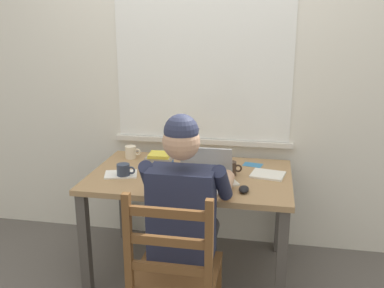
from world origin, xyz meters
TOP-DOWN VIEW (x-y plane):
  - ground_plane at (0.00, 0.00)m, footprint 8.00×8.00m
  - back_wall at (0.00, 0.49)m, footprint 6.00×0.08m
  - desk at (0.00, 0.00)m, footprint 1.31×0.83m
  - seated_person at (0.07, -0.49)m, footprint 0.50×0.60m
  - wooden_chair at (0.07, -0.77)m, footprint 0.42×0.42m
  - laptop at (0.11, -0.16)m, footprint 0.33×0.32m
  - computer_mouse at (0.37, -0.24)m, footprint 0.06×0.10m
  - coffee_mug_white at (-0.49, 0.25)m, footprint 0.12×0.08m
  - coffee_mug_dark at (0.26, 0.03)m, footprint 0.12×0.08m
  - coffee_mug_spare at (-0.41, -0.13)m, footprint 0.12×0.08m
  - book_stack_main at (-0.24, 0.10)m, footprint 0.20×0.16m
  - paper_pile_near_laptop at (0.18, -0.13)m, footprint 0.32×0.29m
  - paper_pile_back_corner at (0.50, 0.07)m, footprint 0.24×0.21m
  - paper_pile_side at (-0.44, -0.10)m, footprint 0.24×0.20m
  - landscape_photo_print at (0.39, 0.26)m, footprint 0.15×0.11m

SIDE VIEW (x-z plane):
  - ground_plane at x=0.00m, z-range 0.00..0.00m
  - wooden_chair at x=0.07m, z-range -0.01..0.92m
  - desk at x=0.00m, z-range 0.26..0.96m
  - seated_person at x=0.07m, z-range 0.06..1.29m
  - landscape_photo_print at x=0.39m, z-range 0.70..0.70m
  - paper_pile_side at x=-0.44m, z-range 0.70..0.71m
  - paper_pile_near_laptop at x=0.18m, z-range 0.70..0.71m
  - paper_pile_back_corner at x=0.50m, z-range 0.70..0.71m
  - computer_mouse at x=0.37m, z-range 0.70..0.74m
  - coffee_mug_spare at x=-0.41m, z-range 0.70..0.79m
  - coffee_mug_dark at x=0.26m, z-range 0.70..0.79m
  - coffee_mug_white at x=-0.49m, z-range 0.70..0.79m
  - book_stack_main at x=-0.24m, z-range 0.70..0.80m
  - laptop at x=0.11m, z-range 0.64..0.86m
  - back_wall at x=0.00m, z-range 0.00..2.60m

